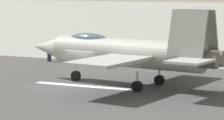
# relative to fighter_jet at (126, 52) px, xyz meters

# --- Properties ---
(ground_plane) EXTENTS (400.00, 400.00, 0.00)m
(ground_plane) POSITION_rel_fighter_jet_xyz_m (3.58, 1.39, -2.49)
(ground_plane) COLOR gray
(runway_strip) EXTENTS (240.00, 26.00, 0.02)m
(runway_strip) POSITION_rel_fighter_jet_xyz_m (3.56, 1.39, -2.48)
(runway_strip) COLOR #3C3C3D
(runway_strip) RESTS_ON ground
(fighter_jet) EXTENTS (16.55, 13.82, 5.69)m
(fighter_jet) POSITION_rel_fighter_jet_xyz_m (0.00, 0.00, 0.00)
(fighter_jet) COLOR #939897
(fighter_jet) RESTS_ON ground
(crew_person) EXTENTS (0.52, 0.53, 1.65)m
(crew_person) POSITION_rel_fighter_jet_xyz_m (12.23, -9.60, -1.67)
(crew_person) COLOR #1E2338
(crew_person) RESTS_ON ground
(marker_cone_mid) EXTENTS (0.44, 0.44, 0.55)m
(marker_cone_mid) POSITION_rel_fighter_jet_xyz_m (5.02, -10.45, -2.22)
(marker_cone_mid) COLOR orange
(marker_cone_mid) RESTS_ON ground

